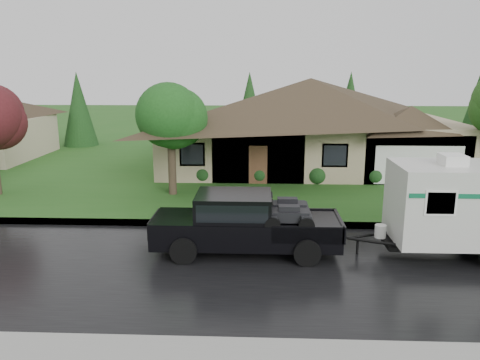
# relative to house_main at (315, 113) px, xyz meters

# --- Properties ---
(ground) EXTENTS (140.00, 140.00, 0.00)m
(ground) POSITION_rel_house_main_xyz_m (-2.29, -13.84, -3.59)
(ground) COLOR #24571B
(ground) RESTS_ON ground
(road) EXTENTS (140.00, 8.00, 0.01)m
(road) POSITION_rel_house_main_xyz_m (-2.29, -15.84, -3.59)
(road) COLOR black
(road) RESTS_ON ground
(curb) EXTENTS (140.00, 0.50, 0.15)m
(curb) POSITION_rel_house_main_xyz_m (-2.29, -11.59, -3.52)
(curb) COLOR gray
(curb) RESTS_ON ground
(lawn) EXTENTS (140.00, 26.00, 0.15)m
(lawn) POSITION_rel_house_main_xyz_m (-2.29, 1.16, -3.52)
(lawn) COLOR #24571B
(lawn) RESTS_ON ground
(house_main) EXTENTS (19.44, 10.80, 6.90)m
(house_main) POSITION_rel_house_main_xyz_m (0.00, 0.00, 0.00)
(house_main) COLOR tan
(house_main) RESTS_ON lawn
(tree_left_green) EXTENTS (3.43, 3.43, 5.67)m
(tree_left_green) POSITION_rel_house_main_xyz_m (-7.80, -7.21, 0.49)
(tree_left_green) COLOR #382B1E
(tree_left_green) RESTS_ON lawn
(shrub_row) EXTENTS (13.60, 1.00, 1.00)m
(shrub_row) POSITION_rel_house_main_xyz_m (-0.29, -4.54, -2.94)
(shrub_row) COLOR #143814
(shrub_row) RESTS_ON lawn
(pickup_truck) EXTENTS (6.38, 2.43, 2.13)m
(pickup_truck) POSITION_rel_house_main_xyz_m (-4.02, -14.47, -2.45)
(pickup_truck) COLOR black
(pickup_truck) RESTS_ON ground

